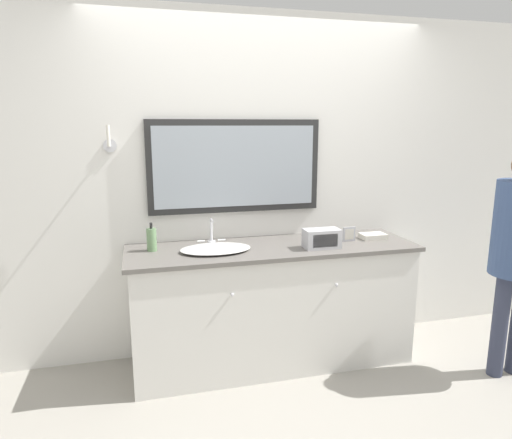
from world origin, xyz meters
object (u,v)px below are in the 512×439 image
object	(u,v)px
soap_bottle	(152,239)
picture_frame	(349,234)
appliance_box	(322,239)
sink_basin	(215,248)

from	to	relation	value
soap_bottle	picture_frame	xyz separation A→B (m)	(1.42, -0.10, -0.03)
appliance_box	picture_frame	bearing A→B (deg)	24.53
sink_basin	appliance_box	world-z (taller)	sink_basin
sink_basin	picture_frame	distance (m)	1.01
picture_frame	soap_bottle	bearing A→B (deg)	176.09
sink_basin	soap_bottle	xyz separation A→B (m)	(-0.42, 0.11, 0.06)
soap_bottle	appliance_box	bearing A→B (deg)	-10.72
appliance_box	picture_frame	xyz separation A→B (m)	(0.27, 0.12, -0.01)
sink_basin	picture_frame	xyz separation A→B (m)	(1.00, 0.01, 0.03)
appliance_box	soap_bottle	bearing A→B (deg)	169.28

